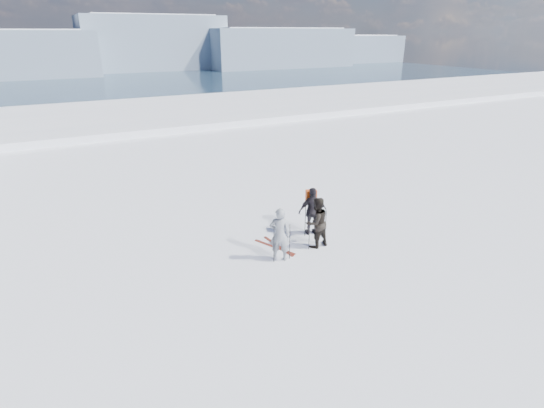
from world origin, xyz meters
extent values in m
plane|color=white|center=(0.00, 60.00, -17.50)|extent=(220.00, 208.01, 71.62)
cube|color=white|center=(0.00, 30.00, -6.50)|extent=(180.00, 16.00, 14.00)
plane|color=#1F3347|center=(0.00, 290.00, -30.00)|extent=(820.00, 820.00, 0.00)
cube|color=slate|center=(100.00, 470.00, -4.00)|extent=(140.00, 80.00, 52.00)
cube|color=white|center=(100.00, 470.00, 19.00)|extent=(119.00, 70.00, 8.00)
cube|color=slate|center=(230.00, 440.00, -10.00)|extent=(160.00, 80.00, 40.00)
cube|color=white|center=(230.00, 440.00, 7.00)|extent=(136.00, 70.00, 8.00)
cube|color=slate|center=(350.00, 470.00, -14.00)|extent=(130.00, 80.00, 32.00)
cube|color=white|center=(350.00, 470.00, -1.00)|extent=(110.50, 70.00, 8.00)
imported|color=gray|center=(-1.88, 2.61, 0.90)|extent=(0.78, 0.71, 1.79)
imported|color=black|center=(-0.34, 2.84, 0.89)|extent=(0.93, 0.76, 1.77)
imported|color=black|center=(0.07, 3.72, 0.89)|extent=(1.12, 0.70, 1.77)
cube|color=#E54F15|center=(0.14, 3.96, 2.01)|extent=(0.42, 0.31, 0.48)
cylinder|color=black|center=(-2.12, 2.54, 0.66)|extent=(0.02, 0.02, 1.31)
cylinder|color=black|center=(-1.57, 2.50, 0.62)|extent=(0.02, 0.02, 1.23)
cylinder|color=black|center=(-0.67, 2.75, 0.65)|extent=(0.02, 0.02, 1.29)
cylinder|color=black|center=(-0.04, 2.73, 0.64)|extent=(0.02, 0.02, 1.28)
cylinder|color=black|center=(-0.26, 3.67, 0.67)|extent=(0.02, 0.02, 1.34)
cylinder|color=black|center=(0.37, 3.67, 0.59)|extent=(0.02, 0.02, 1.19)
cube|color=black|center=(-1.64, 3.40, 0.01)|extent=(0.79, 1.58, 0.03)
cube|color=black|center=(-1.50, 3.40, 0.01)|extent=(0.27, 1.70, 0.03)
camera|label=1|loc=(-7.67, -7.95, 6.84)|focal=28.00mm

